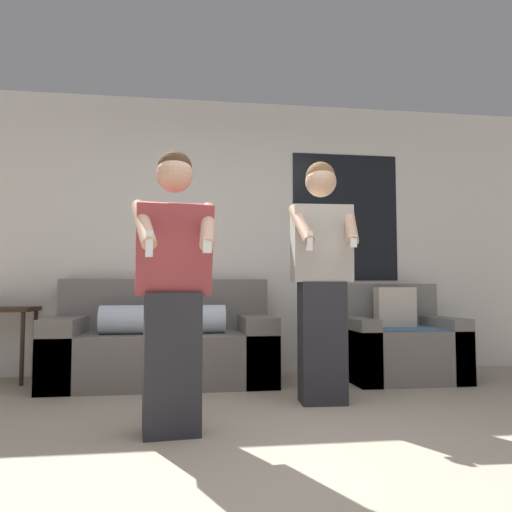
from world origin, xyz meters
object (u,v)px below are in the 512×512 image
Objects in this scene: couch at (164,346)px; side_table at (1,319)px; person_right at (322,278)px; person_left at (173,290)px; armchair at (397,344)px.

couch is 2.36× the size of side_table.
couch reaches higher than side_table.
person_right is at bearing -39.87° from couch.
person_right is (1.04, 0.64, 0.09)m from person_left.
person_right reaches higher than person_left.
person_left is at bearing -142.74° from armchair.
couch is 1.19× the size of person_left.
side_table is at bearing 175.08° from armchair.
armchair is 1.40m from person_right.
person_right is at bearing -24.34° from side_table.
person_right reaches higher than armchair.
person_right is at bearing -137.41° from armchair.
couch is 1.69m from person_left.
side_table is at bearing 172.02° from couch.
person_left is 1.23m from person_right.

